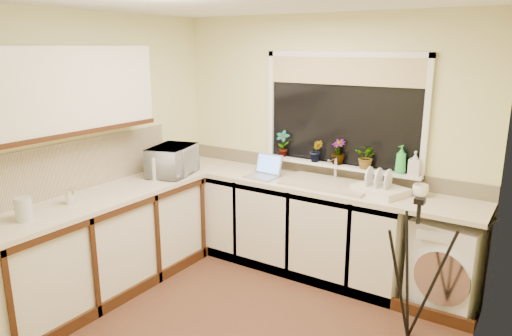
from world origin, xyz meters
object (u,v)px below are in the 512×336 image
object	(u,v)px
plant_d	(367,157)
soap_bottle_green	(401,159)
kettle	(158,167)
microwave	(173,160)
cup_left	(21,212)
steel_jar	(71,197)
washing_machine	(449,263)
plant_b	(316,151)
soap_bottle_clear	(415,163)
cup_back	(420,191)
laptop	(265,171)
glass_jug	(24,209)
plant_a	(283,144)
plant_c	(338,152)
tripod	(413,270)
dish_rack	(380,190)

from	to	relation	value
plant_d	soap_bottle_green	world-z (taller)	soap_bottle_green
kettle	microwave	size ratio (longest dim) A/B	0.42
cup_left	steel_jar	bearing A→B (deg)	84.93
washing_machine	microwave	size ratio (longest dim) A/B	1.47
microwave	soap_bottle_green	bearing A→B (deg)	-86.57
plant_b	soap_bottle_clear	bearing A→B (deg)	1.75
cup_back	laptop	bearing A→B (deg)	-173.07
plant_b	cup_left	distance (m)	2.62
glass_jug	plant_a	distance (m)	2.46
plant_b	plant_c	world-z (taller)	plant_c
tripod	glass_jug	xyz separation A→B (m)	(-2.46, -1.46, 0.43)
laptop	cup_left	bearing A→B (deg)	-110.82
microwave	plant_c	distance (m)	1.63
washing_machine	plant_c	distance (m)	1.38
plant_a	plant_b	world-z (taller)	plant_a
steel_jar	plant_c	xyz separation A→B (m)	(1.52, 1.87, 0.21)
steel_jar	cup_back	distance (m)	2.92
glass_jug	steel_jar	distance (m)	0.43
soap_bottle_clear	cup_left	bearing A→B (deg)	-135.06
kettle	plant_c	bearing A→B (deg)	32.23
plant_a	glass_jug	bearing A→B (deg)	-110.94
steel_jar	soap_bottle_clear	world-z (taller)	soap_bottle_clear
plant_b	cup_left	bearing A→B (deg)	-120.85
microwave	plant_b	xyz separation A→B (m)	(1.23, 0.70, 0.12)
tripod	microwave	xyz separation A→B (m)	(-2.43, 0.10, 0.49)
glass_jug	soap_bottle_green	bearing A→B (deg)	47.74
tripod	cup_back	world-z (taller)	tripod
washing_machine	dish_rack	xyz separation A→B (m)	(-0.61, -0.05, 0.55)
cup_back	microwave	bearing A→B (deg)	-164.83
plant_c	cup_left	world-z (taller)	plant_c
soap_bottle_clear	cup_back	xyz separation A→B (m)	(0.10, -0.12, -0.20)
washing_machine	kettle	world-z (taller)	kettle
plant_a	soap_bottle_clear	xyz separation A→B (m)	(1.32, 0.01, -0.03)
kettle	plant_b	distance (m)	1.54
glass_jug	laptop	bearing A→B (deg)	67.22
soap_bottle_green	steel_jar	bearing A→B (deg)	-138.78
steel_jar	plant_a	xyz separation A→B (m)	(0.92, 1.86, 0.22)
dish_rack	soap_bottle_clear	xyz separation A→B (m)	(0.22, 0.23, 0.22)
laptop	tripod	bearing A→B (deg)	-14.22
dish_rack	microwave	bearing A→B (deg)	-145.47
plant_b	soap_bottle_green	xyz separation A→B (m)	(0.82, 0.02, 0.02)
washing_machine	soap_bottle_green	bearing A→B (deg)	171.69
tripod	cup_left	bearing A→B (deg)	-152.31
washing_machine	plant_c	size ratio (longest dim) A/B	3.16
washing_machine	cup_back	bearing A→B (deg)	178.65
washing_machine	dish_rack	size ratio (longest dim) A/B	1.82
steel_jar	soap_bottle_clear	bearing A→B (deg)	39.75
laptop	dish_rack	distance (m)	1.15
dish_rack	plant_d	distance (m)	0.38
kettle	plant_c	xyz separation A→B (m)	(1.47, 0.92, 0.16)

